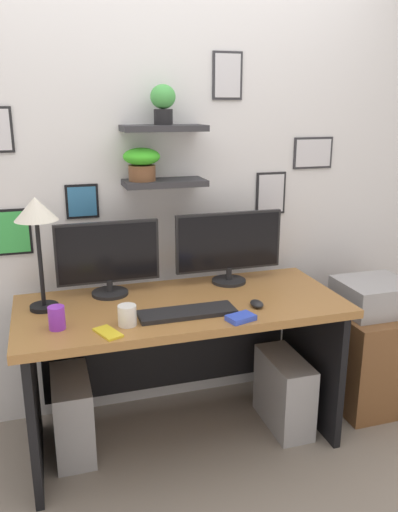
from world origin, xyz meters
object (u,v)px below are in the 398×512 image
Objects in this scene: desk at (180,339)px; pen_cup at (57,318)px; coffee_mug at (127,315)px; keyboard at (187,312)px; printer at (374,296)px; desk_lamp at (36,219)px; scissors_tray at (241,318)px; computer_tower_right at (284,391)px; cell_phone at (108,333)px; computer_tower_left at (73,414)px; monitor_left at (108,257)px; monitor_right at (229,246)px; computer_mouse at (257,304)px; drawer_cabinet at (368,356)px.

pen_cup reaches higher than desk.
keyboard is at bearing 7.57° from coffee_mug.
desk_lamp is at bearing 177.91° from printer.
scissors_tray is at bearing -32.23° from keyboard.
desk_lamp is 1.31× the size of computer_tower_right.
printer is (0.92, 0.33, -0.12)m from scissors_tray.
keyboard reaches higher than cell_phone.
scissors_tray is at bearing -25.38° from desk_lamp.
computer_tower_left is at bearing 154.28° from scissors_tray.
desk_lamp is at bearing 157.14° from keyboard.
scissors_tray is (0.51, -0.50, -0.18)m from monitor_left.
computer_tower_right is at bearing -48.08° from monitor_right.
scissors_tray is 0.71m from computer_tower_right.
scissors_tray reaches higher than printer.
computer_mouse is 1.06m from computer_tower_left.
monitor_right is at bearing 6.49° from desk_lamp.
keyboard is 0.80m from computer_tower_left.
coffee_mug is 0.22× the size of computer_tower_left.
monitor_right is 0.53m from keyboard.
pen_cup is at bearing -173.82° from drawer_cabinet.
keyboard is at bearing 147.77° from scissors_tray.
desk_lamp reaches higher than cell_phone.
cell_phone is 1.60m from drawer_cabinet.
monitor_right is at bearing 131.92° from computer_tower_right.
monitor_left is 1.26× the size of computer_tower_right.
cell_phone is at bearing -164.62° from keyboard.
computer_mouse is 0.75× the size of scissors_tray.
desk is 3.07× the size of monitor_left.
keyboard is (-0.33, -0.37, -0.19)m from monitor_right.
drawer_cabinet is (1.43, -0.17, -0.66)m from monitor_left.
monitor_right is at bearing 76.04° from scissors_tray.
keyboard is 1.15m from printer.
coffee_mug reaches higher than keyboard.
computer_tower_right is (0.84, 0.15, -0.60)m from coffee_mug.
monitor_left is 0.90× the size of drawer_cabinet.
keyboard is at bearing 179.12° from computer_mouse.
monitor_right is 0.55m from scissors_tray.
desk is 0.54m from cell_phone.
cell_phone reaches higher than computer_tower_left.
drawer_cabinet is 1.40× the size of computer_tower_right.
desk is 0.45m from scissors_tray.
computer_tower_right is at bearing 11.09° from keyboard.
monitor_left is 1.26× the size of computer_tower_left.
computer_mouse is (0.34, -0.01, 0.01)m from keyboard.
coffee_mug is 0.29m from pen_cup.
computer_mouse reaches higher than printer.
cell_phone is 1.17× the size of scissors_tray.
drawer_cabinet is at bearing -0.95° from computer_tower_left.
monitor_right is 5.71× the size of pen_cup.
desk_lamp is 1.82m from printer.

